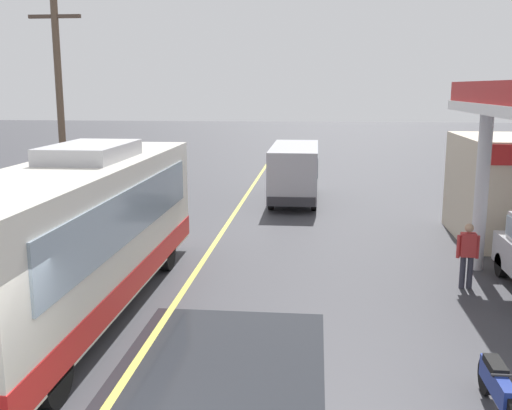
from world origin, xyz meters
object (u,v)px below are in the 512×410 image
coach_bus_main (78,238)px  motorcycle_parked_forecourt (497,386)px  minibus_opposing_lane (295,168)px  pedestrian_near_pump (468,252)px

coach_bus_main → motorcycle_parked_forecourt: bearing=-22.9°
minibus_opposing_lane → pedestrian_near_pump: minibus_opposing_lane is taller
minibus_opposing_lane → coach_bus_main: bearing=-107.0°
pedestrian_near_pump → motorcycle_parked_forecourt: bearing=-99.1°
minibus_opposing_lane → motorcycle_parked_forecourt: (3.79, -17.18, -1.03)m
coach_bus_main → minibus_opposing_lane: 14.42m
motorcycle_parked_forecourt → minibus_opposing_lane: bearing=102.4°
minibus_opposing_lane → motorcycle_parked_forecourt: minibus_opposing_lane is taller
minibus_opposing_lane → pedestrian_near_pump: (4.74, -11.22, -0.54)m
coach_bus_main → pedestrian_near_pump: coach_bus_main is taller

